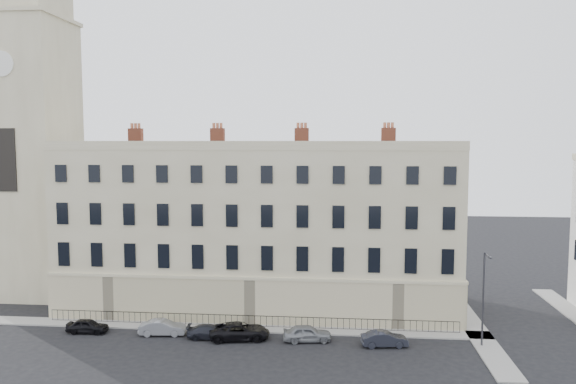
{
  "coord_description": "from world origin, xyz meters",
  "views": [
    {
      "loc": [
        1.7,
        -40.49,
        15.8
      ],
      "look_at": [
        -3.1,
        10.0,
        11.17
      ],
      "focal_mm": 35.0,
      "sensor_mm": 36.0,
      "label": 1
    }
  ],
  "objects_px": {
    "car_b": "(163,328)",
    "streetlamp": "(484,295)",
    "car_d": "(240,331)",
    "car_f": "(384,339)",
    "car_e": "(307,333)",
    "car_c": "(210,332)",
    "car_a": "(88,326)"
  },
  "relations": [
    {
      "from": "car_a",
      "to": "car_c",
      "type": "xyz_separation_m",
      "value": [
        10.41,
        -0.34,
        -0.03
      ]
    },
    {
      "from": "car_b",
      "to": "streetlamp",
      "type": "relative_size",
      "value": 0.51
    },
    {
      "from": "car_c",
      "to": "car_e",
      "type": "height_order",
      "value": "car_e"
    },
    {
      "from": "car_f",
      "to": "car_c",
      "type": "bearing_deg",
      "value": 80.08
    },
    {
      "from": "car_d",
      "to": "car_e",
      "type": "height_order",
      "value": "car_d"
    },
    {
      "from": "car_b",
      "to": "streetlamp",
      "type": "height_order",
      "value": "streetlamp"
    },
    {
      "from": "car_b",
      "to": "car_d",
      "type": "bearing_deg",
      "value": -99.44
    },
    {
      "from": "car_b",
      "to": "car_c",
      "type": "distance_m",
      "value": 4.08
    },
    {
      "from": "car_b",
      "to": "car_f",
      "type": "height_order",
      "value": "car_b"
    },
    {
      "from": "car_a",
      "to": "streetlamp",
      "type": "relative_size",
      "value": 0.46
    },
    {
      "from": "car_e",
      "to": "car_d",
      "type": "bearing_deg",
      "value": 82.33
    },
    {
      "from": "car_d",
      "to": "car_e",
      "type": "distance_m",
      "value": 5.39
    },
    {
      "from": "car_a",
      "to": "car_b",
      "type": "bearing_deg",
      "value": -91.0
    },
    {
      "from": "car_c",
      "to": "car_d",
      "type": "xyz_separation_m",
      "value": [
        2.38,
        0.02,
        0.12
      ]
    },
    {
      "from": "car_b",
      "to": "car_e",
      "type": "relative_size",
      "value": 0.98
    },
    {
      "from": "car_c",
      "to": "streetlamp",
      "type": "distance_m",
      "value": 21.55
    },
    {
      "from": "car_e",
      "to": "streetlamp",
      "type": "xyz_separation_m",
      "value": [
        13.47,
        0.02,
        3.44
      ]
    },
    {
      "from": "car_b",
      "to": "car_d",
      "type": "relative_size",
      "value": 0.78
    },
    {
      "from": "car_b",
      "to": "car_f",
      "type": "relative_size",
      "value": 1.05
    },
    {
      "from": "car_e",
      "to": "car_f",
      "type": "height_order",
      "value": "car_e"
    },
    {
      "from": "car_b",
      "to": "car_e",
      "type": "bearing_deg",
      "value": -97.63
    },
    {
      "from": "car_d",
      "to": "car_f",
      "type": "distance_m",
      "value": 11.4
    },
    {
      "from": "car_c",
      "to": "car_d",
      "type": "relative_size",
      "value": 0.78
    },
    {
      "from": "car_a",
      "to": "car_e",
      "type": "bearing_deg",
      "value": -92.49
    },
    {
      "from": "car_e",
      "to": "car_a",
      "type": "bearing_deg",
      "value": 80.97
    },
    {
      "from": "car_b",
      "to": "streetlamp",
      "type": "distance_m",
      "value": 25.55
    },
    {
      "from": "car_c",
      "to": "streetlamp",
      "type": "xyz_separation_m",
      "value": [
        21.25,
        0.09,
        3.55
      ]
    },
    {
      "from": "car_d",
      "to": "car_f",
      "type": "xyz_separation_m",
      "value": [
        11.39,
        -0.5,
        -0.08
      ]
    },
    {
      "from": "car_b",
      "to": "car_e",
      "type": "distance_m",
      "value": 11.84
    },
    {
      "from": "car_c",
      "to": "car_f",
      "type": "bearing_deg",
      "value": -96.09
    },
    {
      "from": "car_e",
      "to": "car_c",
      "type": "bearing_deg",
      "value": 82.36
    },
    {
      "from": "car_d",
      "to": "car_e",
      "type": "relative_size",
      "value": 1.25
    }
  ]
}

